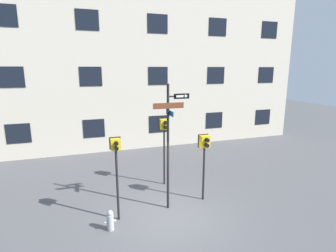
# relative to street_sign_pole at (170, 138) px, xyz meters

# --- Properties ---
(ground_plane) EXTENTS (60.00, 60.00, 0.00)m
(ground_plane) POSITION_rel_street_sign_pole_xyz_m (-0.22, -0.57, -2.65)
(ground_plane) COLOR #515154
(building_facade) EXTENTS (24.00, 0.64, 12.16)m
(building_facade) POSITION_rel_street_sign_pole_xyz_m (-0.22, 7.80, 3.43)
(building_facade) COLOR beige
(building_facade) RESTS_ON ground_plane
(street_sign_pole) EXTENTS (1.30, 0.74, 4.51)m
(street_sign_pole) POSITION_rel_street_sign_pole_xyz_m (0.00, 0.00, 0.00)
(street_sign_pole) COLOR black
(street_sign_pole) RESTS_ON ground_plane
(pedestrian_signal_left) EXTENTS (0.36, 0.40, 2.85)m
(pedestrian_signal_left) POSITION_rel_street_sign_pole_xyz_m (-1.88, -0.19, -0.45)
(pedestrian_signal_left) COLOR black
(pedestrian_signal_left) RESTS_ON ground_plane
(pedestrian_signal_right) EXTENTS (0.41, 0.40, 2.59)m
(pedestrian_signal_right) POSITION_rel_street_sign_pole_xyz_m (1.44, 0.17, -0.58)
(pedestrian_signal_right) COLOR black
(pedestrian_signal_right) RESTS_ON ground_plane
(pedestrian_signal_across) EXTENTS (0.40, 0.40, 2.95)m
(pedestrian_signal_across) POSITION_rel_street_sign_pole_xyz_m (0.43, 1.97, -0.31)
(pedestrian_signal_across) COLOR black
(pedestrian_signal_across) RESTS_ON ground_plane
(fire_hydrant) EXTENTS (0.37, 0.21, 0.67)m
(fire_hydrant) POSITION_rel_street_sign_pole_xyz_m (-2.21, -0.71, -2.33)
(fire_hydrant) COLOR #A5A5A8
(fire_hydrant) RESTS_ON ground_plane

